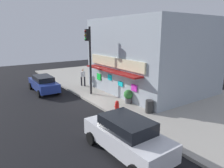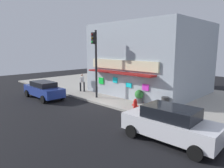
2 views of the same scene
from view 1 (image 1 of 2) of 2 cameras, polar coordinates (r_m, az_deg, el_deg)
ground_plane at (r=16.31m, az=-6.01°, el=-5.44°), size 49.34×49.34×0.00m
sidewalk at (r=19.72m, az=9.56°, el=-1.87°), size 32.90×12.05×0.17m
corner_building at (r=19.52m, az=10.94°, el=7.89°), size 9.51×9.11×6.51m
traffic_light at (r=17.55m, az=-6.38°, el=8.73°), size 0.32×0.58×5.75m
fire_hydrant at (r=13.96m, az=1.40°, el=-6.31°), size 0.51×0.27×0.82m
trash_can at (r=14.11m, az=10.31°, el=-6.15°), size 0.52×0.52×0.87m
pedestrian at (r=20.96m, az=-8.08°, el=2.04°), size 0.61×0.53×1.74m
potted_plant_by_doorway at (r=15.73m, az=4.52°, el=-3.27°), size 0.70×0.70×1.04m
parked_car_blue at (r=20.31m, az=-18.48°, el=0.14°), size 4.62×2.00×1.51m
parked_car_white at (r=9.66m, az=4.08°, el=-14.02°), size 4.62×2.22×1.70m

